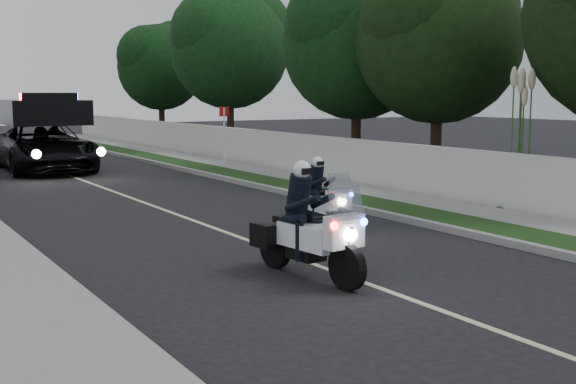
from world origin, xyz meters
name	(u,v)px	position (x,y,z in m)	size (l,w,h in m)	color
ground	(330,270)	(0.00, 0.00, 0.00)	(120.00, 120.00, 0.00)	black
curb_right	(258,186)	(4.10, 10.00, 0.07)	(0.20, 60.00, 0.15)	gray
grass_verge	(278,184)	(4.80, 10.00, 0.08)	(1.20, 60.00, 0.16)	#193814
sidewalk_right	(312,182)	(6.10, 10.00, 0.08)	(1.40, 60.00, 0.16)	gray
property_wall	(338,160)	(7.10, 10.00, 0.75)	(0.22, 60.00, 1.50)	beige
lane_marking	(131,198)	(0.00, 10.00, 0.00)	(0.12, 50.00, 0.01)	#BFB78C
police_moto_left	(308,278)	(-0.60, -0.25, 0.00)	(0.78, 2.23, 1.90)	white
police_moto_right	(321,230)	(1.91, 3.17, 0.00)	(0.66, 1.88, 1.60)	silver
police_suv	(45,171)	(-0.37, 18.69, 0.00)	(3.01, 6.51, 3.17)	black
sign_post	(225,168)	(6.00, 16.24, 0.00)	(0.39, 0.39, 2.49)	#A50B16
pampas_far	(517,211)	(7.60, 2.78, 0.00)	(1.35, 1.35, 3.86)	beige
tree_right_b	(355,173)	(9.28, 11.97, 0.00)	(5.47, 5.47, 9.12)	#133913
tree_right_c	(435,183)	(9.79, 8.24, 0.00)	(5.41, 5.41, 9.02)	black
tree_right_d	(231,151)	(9.95, 23.57, 0.00)	(5.93, 5.93, 9.88)	#133B15
tree_right_e	(162,141)	(9.99, 33.05, 0.00)	(5.22, 5.22, 8.70)	#113611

